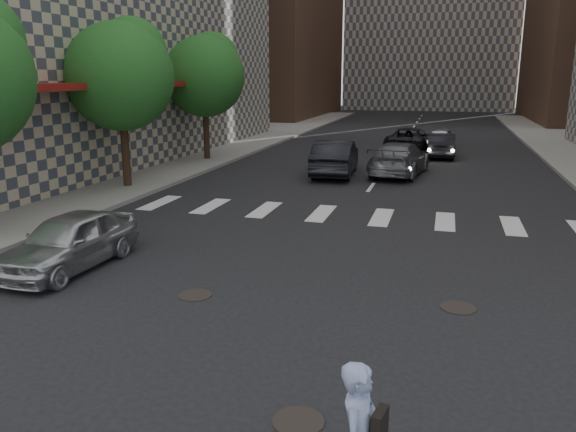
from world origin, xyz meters
name	(u,v)px	position (x,y,z in m)	size (l,w,h in m)	color
ground	(269,331)	(0.00, 0.00, 0.00)	(160.00, 160.00, 0.00)	black
sidewalk_left	(135,154)	(-14.50, 20.00, 0.07)	(13.00, 80.00, 0.15)	gray
tree_b	(123,71)	(-9.45, 11.14, 4.65)	(4.20, 4.20, 6.60)	#382619
tree_c	(206,73)	(-9.45, 19.14, 4.65)	(4.20, 4.20, 6.60)	#382619
manhole_a	(298,421)	(1.20, -2.50, 0.01)	(0.70, 0.70, 0.02)	black
manhole_b	(195,295)	(-2.00, 1.20, 0.01)	(0.70, 0.70, 0.02)	black
manhole_c	(458,308)	(3.30, 2.00, 0.01)	(0.70, 0.70, 0.02)	black
silver_sedan	(69,241)	(-5.58, 2.00, 0.67)	(1.59, 3.94, 1.34)	#ADB0B4
traffic_car_a	(335,158)	(-2.00, 16.50, 0.82)	(1.73, 4.96, 1.63)	black
traffic_car_b	(399,159)	(0.85, 17.36, 0.76)	(2.13, 5.24, 1.52)	#5A5C62
traffic_car_c	(410,140)	(0.75, 26.00, 0.72)	(2.40, 5.20, 1.45)	black
traffic_car_d	(441,138)	(2.56, 28.00, 0.67)	(1.58, 3.93, 1.34)	#B1B2B8
traffic_car_e	(441,145)	(2.64, 24.00, 0.68)	(1.44, 4.12, 1.36)	black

